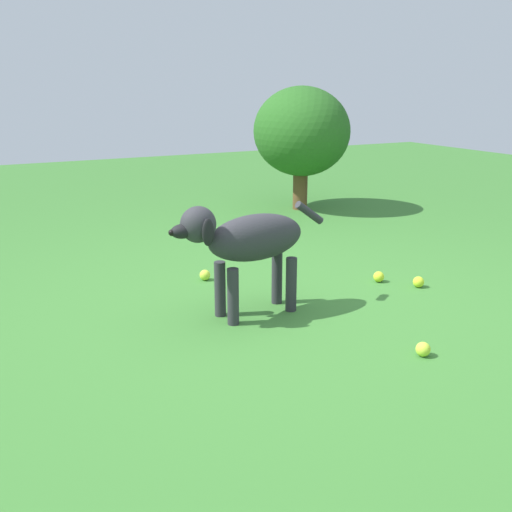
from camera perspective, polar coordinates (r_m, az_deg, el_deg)
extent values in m
plane|color=#38722D|center=(3.19, 2.82, -5.38)|extent=(14.00, 14.00, 0.00)
ellipsoid|color=#2D2D33|center=(3.04, 0.00, 1.80)|extent=(0.25, 0.56, 0.24)
cylinder|color=#2D2D33|center=(2.98, -2.22, -3.92)|extent=(0.06, 0.06, 0.29)
cylinder|color=#2D2D33|center=(3.09, -3.47, -3.17)|extent=(0.06, 0.06, 0.29)
cylinder|color=#2D2D33|center=(3.16, 3.39, -2.75)|extent=(0.06, 0.06, 0.29)
cylinder|color=#2D2D33|center=(3.26, 2.02, -2.08)|extent=(0.06, 0.06, 0.29)
ellipsoid|color=#2D2D33|center=(2.86, -5.57, 3.03)|extent=(0.17, 0.19, 0.18)
ellipsoid|color=black|center=(2.83, -7.02, 2.38)|extent=(0.09, 0.13, 0.07)
sphere|color=black|center=(2.81, -8.09, 2.23)|extent=(0.03, 0.03, 0.03)
ellipsoid|color=black|center=(2.80, -4.63, 2.27)|extent=(0.04, 0.06, 0.13)
ellipsoid|color=black|center=(2.94, -6.14, 2.95)|extent=(0.04, 0.06, 0.13)
cylinder|color=#2D2D33|center=(3.20, 5.14, 4.16)|extent=(0.05, 0.18, 0.14)
sphere|color=#CAE42D|center=(3.68, 15.32, -2.41)|extent=(0.07, 0.07, 0.07)
sphere|color=#C8E43E|center=(3.68, -4.92, -1.83)|extent=(0.07, 0.07, 0.07)
sphere|color=#C7DD2C|center=(3.72, 11.70, -1.96)|extent=(0.07, 0.07, 0.07)
sphere|color=#C0E23A|center=(2.78, 15.74, -8.61)|extent=(0.07, 0.07, 0.07)
cylinder|color=brown|center=(5.75, 4.26, 6.23)|extent=(0.14, 0.14, 0.35)
ellipsoid|color=#265C1E|center=(5.68, 4.38, 11.83)|extent=(0.97, 0.88, 0.83)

